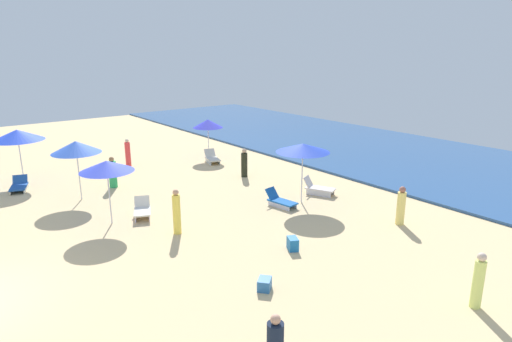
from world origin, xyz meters
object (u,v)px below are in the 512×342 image
(beachgoer_3, at_px, (113,173))
(cooler_box_0, at_px, (265,284))
(umbrella_0, at_px, (107,166))
(umbrella_1, at_px, (208,124))
(lounge_chair_4_1, at_px, (318,188))
(lounge_chair_1_0, at_px, (212,158))
(umbrella_2, at_px, (76,147))
(beachgoer_1, at_px, (244,164))
(lounge_chair_4_0, at_px, (280,201))
(beachgoer_4, at_px, (177,213))
(cooler_box_1, at_px, (293,244))
(beachgoer_5, at_px, (478,281))
(umbrella_4, at_px, (303,148))
(lounge_chair_0_0, at_px, (142,210))
(beachgoer_6, at_px, (128,154))
(umbrella_3, at_px, (17,135))
(lounge_chair_3_0, at_px, (19,186))
(beachgoer_0, at_px, (401,207))

(beachgoer_3, distance_m, cooler_box_0, 11.80)
(umbrella_0, distance_m, umbrella_1, 10.84)
(lounge_chair_4_1, bearing_deg, lounge_chair_1_0, 70.87)
(lounge_chair_4_1, bearing_deg, umbrella_2, 121.72)
(umbrella_0, distance_m, beachgoer_1, 8.23)
(lounge_chair_1_0, height_order, lounge_chair_4_0, lounge_chair_4_0)
(beachgoer_4, distance_m, cooler_box_1, 4.34)
(umbrella_1, bearing_deg, beachgoer_3, -71.89)
(lounge_chair_1_0, xyz_separation_m, beachgoer_1, (3.55, -0.25, 0.44))
(umbrella_0, distance_m, beachgoer_5, 12.69)
(umbrella_1, relative_size, lounge_chair_4_0, 1.59)
(umbrella_4, bearing_deg, beachgoer_5, -13.02)
(lounge_chair_0_0, distance_m, cooler_box_1, 6.46)
(umbrella_2, height_order, cooler_box_0, umbrella_2)
(umbrella_1, distance_m, beachgoer_6, 5.01)
(umbrella_3, xyz_separation_m, beachgoer_1, (5.82, 9.38, -1.74))
(beachgoer_6, xyz_separation_m, cooler_box_0, (14.98, -2.17, -0.60))
(lounge_chair_4_0, bearing_deg, lounge_chair_3_0, 123.43)
(lounge_chair_0_0, xyz_separation_m, lounge_chair_4_0, (2.41, 5.17, -0.04))
(lounge_chair_1_0, relative_size, beachgoer_0, 1.06)
(beachgoer_0, distance_m, beachgoer_5, 5.61)
(lounge_chair_3_0, height_order, lounge_chair_4_0, lounge_chair_4_0)
(cooler_box_1, bearing_deg, beachgoer_5, 41.68)
(lounge_chair_4_0, bearing_deg, lounge_chair_4_1, -5.59)
(beachgoer_0, relative_size, beachgoer_6, 0.94)
(lounge_chair_4_0, xyz_separation_m, cooler_box_1, (3.44, -2.43, -0.03))
(umbrella_0, xyz_separation_m, beachgoer_1, (-2.03, 7.82, -1.58))
(umbrella_3, bearing_deg, beachgoer_6, 87.89)
(beachgoer_3, height_order, beachgoer_5, beachgoer_5)
(umbrella_0, xyz_separation_m, lounge_chair_1_0, (-5.58, 8.07, -2.03))
(beachgoer_3, bearing_deg, beachgoer_1, 75.69)
(beachgoer_3, height_order, beachgoer_4, beachgoer_4)
(lounge_chair_4_1, distance_m, beachgoer_1, 4.53)
(lounge_chair_3_0, height_order, beachgoer_5, beachgoer_5)
(lounge_chair_4_1, relative_size, beachgoer_4, 0.91)
(lounge_chair_1_0, relative_size, cooler_box_1, 3.41)
(umbrella_4, xyz_separation_m, beachgoer_5, (8.65, -2.00, -1.70))
(beachgoer_0, distance_m, cooler_box_1, 4.84)
(umbrella_2, bearing_deg, beachgoer_5, 20.11)
(lounge_chair_0_0, height_order, lounge_chair_1_0, lounge_chair_0_0)
(cooler_box_0, bearing_deg, beachgoer_6, -138.70)
(cooler_box_0, bearing_deg, lounge_chair_4_0, -175.06)
(lounge_chair_0_0, distance_m, umbrella_1, 10.14)
(beachgoer_3, xyz_separation_m, cooler_box_0, (11.79, -0.11, -0.53))
(lounge_chair_3_0, bearing_deg, beachgoer_6, 27.50)
(lounge_chair_4_0, relative_size, beachgoer_3, 0.99)
(beachgoer_5, bearing_deg, beachgoer_4, -94.19)
(umbrella_3, height_order, lounge_chair_3_0, umbrella_3)
(umbrella_3, relative_size, lounge_chair_4_0, 1.81)
(lounge_chair_0_0, distance_m, lounge_chair_4_1, 7.93)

